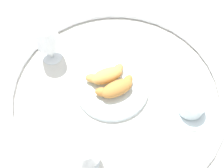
# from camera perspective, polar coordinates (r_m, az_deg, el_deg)

# --- Properties ---
(ground_plane) EXTENTS (2.20, 2.20, 0.00)m
(ground_plane) POSITION_cam_1_polar(r_m,az_deg,el_deg) (0.84, 0.87, -1.37)
(ground_plane) COLOR silver
(table_chrome_rim) EXTENTS (0.67, 0.67, 0.02)m
(table_chrome_rim) POSITION_cam_1_polar(r_m,az_deg,el_deg) (0.83, 0.89, -0.94)
(table_chrome_rim) COLOR silver
(table_chrome_rim) RESTS_ON ground_plane
(pastry_plate) EXTENTS (0.23, 0.23, 0.02)m
(pastry_plate) POSITION_cam_1_polar(r_m,az_deg,el_deg) (0.83, 0.00, -0.70)
(pastry_plate) COLOR silver
(pastry_plate) RESTS_ON ground_plane
(croissant_large) EXTENTS (0.13, 0.09, 0.04)m
(croissant_large) POSITION_cam_1_polar(r_m,az_deg,el_deg) (0.79, 1.01, -0.83)
(croissant_large) COLOR #BC7A38
(croissant_large) RESTS_ON pastry_plate
(croissant_small) EXTENTS (0.13, 0.09, 0.04)m
(croissant_small) POSITION_cam_1_polar(r_m,az_deg,el_deg) (0.82, -1.17, 1.89)
(croissant_small) COLOR #D6994C
(croissant_small) RESTS_ON pastry_plate
(coffee_cup_near) EXTENTS (0.14, 0.14, 0.06)m
(coffee_cup_near) POSITION_cam_1_polar(r_m,az_deg,el_deg) (0.81, 16.41, -4.37)
(coffee_cup_near) COLOR silver
(coffee_cup_near) RESTS_ON ground_plane
(juice_glass_left) EXTENTS (0.08, 0.08, 0.14)m
(juice_glass_left) POSITION_cam_1_polar(r_m,az_deg,el_deg) (0.66, -5.83, -13.77)
(juice_glass_left) COLOR white
(juice_glass_left) RESTS_ON ground_plane
(juice_glass_right) EXTENTS (0.08, 0.08, 0.14)m
(juice_glass_right) POSITION_cam_1_polar(r_m,az_deg,el_deg) (0.86, -13.62, 9.48)
(juice_glass_right) COLOR white
(juice_glass_right) RESTS_ON ground_plane
(sugar_packet) EXTENTS (0.06, 0.05, 0.01)m
(sugar_packet) POSITION_cam_1_polar(r_m,az_deg,el_deg) (0.99, 1.10, 11.40)
(sugar_packet) COLOR white
(sugar_packet) RESTS_ON ground_plane
(folded_napkin) EXTENTS (0.12, 0.12, 0.01)m
(folded_napkin) POSITION_cam_1_polar(r_m,az_deg,el_deg) (0.95, 6.63, 8.67)
(folded_napkin) COLOR silver
(folded_napkin) RESTS_ON ground_plane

